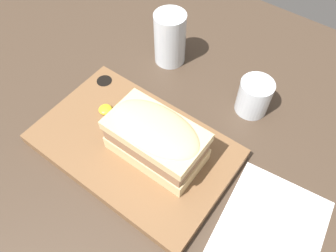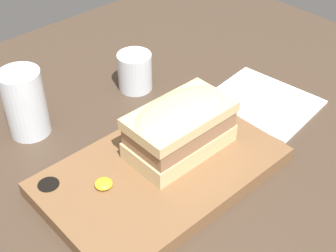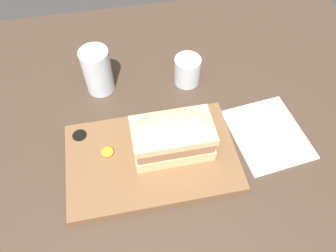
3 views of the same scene
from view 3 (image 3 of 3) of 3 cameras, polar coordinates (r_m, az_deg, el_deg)
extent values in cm
cube|color=#423326|center=(73.39, -5.82, -9.59)|extent=(147.21, 125.26, 2.00)
cube|color=brown|center=(73.22, -2.83, -5.65)|extent=(37.21, 23.47, 2.53)
cylinder|color=black|center=(78.02, -15.05, -1.80)|extent=(3.29, 3.29, 1.26)
cube|color=#DBBC84|center=(71.70, 0.76, -3.25)|extent=(17.06, 9.56, 3.07)
cube|color=#936B4C|center=(69.16, 0.78, -1.92)|extent=(16.38, 9.18, 2.98)
cube|color=#DBBC84|center=(67.17, 0.81, -0.78)|extent=(17.06, 9.56, 1.84)
ellipsoid|color=#DBBC84|center=(66.54, 0.81, -0.41)|extent=(16.72, 9.37, 2.76)
ellipsoid|color=gold|center=(73.13, -10.51, -4.42)|extent=(2.70, 2.70, 1.08)
cylinder|color=silver|center=(84.67, -12.19, 9.37)|extent=(7.17, 7.17, 12.37)
cylinder|color=silver|center=(86.92, -11.83, 7.89)|extent=(6.31, 6.31, 5.57)
cylinder|color=silver|center=(86.39, 3.37, 9.62)|extent=(6.80, 6.80, 7.64)
cylinder|color=#470A14|center=(87.18, 3.33, 9.11)|extent=(6.12, 6.12, 5.01)
cube|color=white|center=(81.43, 16.96, -1.33)|extent=(18.31, 20.81, 0.40)
camera|label=1|loc=(0.33, 52.85, 16.97)|focal=35.00mm
camera|label=2|loc=(0.34, -83.19, -25.34)|focal=50.00mm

